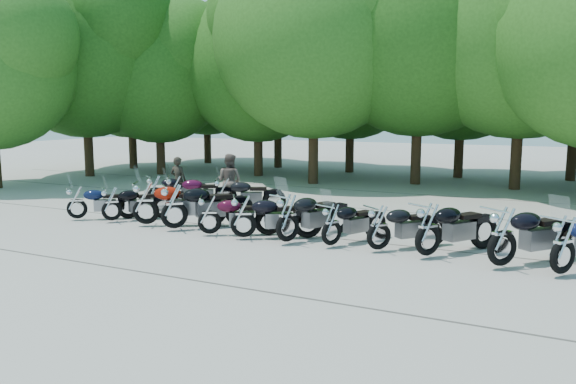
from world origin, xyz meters
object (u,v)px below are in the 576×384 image
at_px(motorcycle_6, 288,216).
at_px(motorcycle_12, 156,189).
at_px(motorcycle_9, 428,227).
at_px(motorcycle_10, 503,234).
at_px(motorcycle_13, 176,191).
at_px(rider_1, 229,181).
at_px(motorcycle_11, 563,243).
at_px(motorcycle_0, 77,201).
at_px(motorcycle_3, 174,205).
at_px(motorcycle_5, 243,215).
at_px(motorcycle_2, 146,201).
at_px(motorcycle_4, 209,213).
at_px(motorcycle_8, 379,226).
at_px(rider_0, 178,180).
at_px(motorcycle_1, 112,203).
at_px(motorcycle_14, 224,193).
at_px(motorcycle_7, 332,223).

xyz_separation_m(motorcycle_6, motorcycle_12, (-6.33, 2.82, -0.09)).
distance_m(motorcycle_9, motorcycle_10, 1.54).
height_order(motorcycle_9, motorcycle_13, motorcycle_9).
bearing_deg(motorcycle_12, rider_1, -121.18).
bearing_deg(motorcycle_11, motorcycle_0, 34.17).
bearing_deg(motorcycle_3, motorcycle_5, -140.51).
distance_m(motorcycle_2, motorcycle_3, 1.07).
xyz_separation_m(motorcycle_3, motorcycle_13, (-1.95, 2.59, -0.08)).
bearing_deg(motorcycle_0, motorcycle_4, -127.73).
xyz_separation_m(motorcycle_11, motorcycle_13, (-11.29, 2.70, -0.05)).
height_order(motorcycle_8, rider_0, rider_0).
xyz_separation_m(motorcycle_1, motorcycle_5, (4.53, -0.22, 0.06)).
bearing_deg(motorcycle_13, rider_1, -82.36).
bearing_deg(rider_0, motorcycle_10, 156.99).
height_order(motorcycle_5, motorcycle_8, motorcycle_5).
distance_m(motorcycle_8, motorcycle_11, 3.77).
bearing_deg(motorcycle_4, motorcycle_6, -118.51).
relative_size(motorcycle_6, rider_0, 1.49).
relative_size(motorcycle_2, motorcycle_3, 1.00).
height_order(motorcycle_5, motorcycle_14, motorcycle_5).
bearing_deg(rider_0, motorcycle_13, 119.16).
bearing_deg(motorcycle_4, motorcycle_14, -3.98).
relative_size(motorcycle_5, motorcycle_7, 1.08).
distance_m(motorcycle_4, motorcycle_5, 1.00).
bearing_deg(motorcycle_12, motorcycle_4, -178.48).
distance_m(motorcycle_0, motorcycle_14, 4.36).
xyz_separation_m(motorcycle_0, rider_0, (0.81, 3.77, 0.25)).
xyz_separation_m(motorcycle_1, motorcycle_4, (3.54, -0.24, 0.01)).
xyz_separation_m(motorcycle_10, rider_1, (-8.86, 3.78, 0.18)).
relative_size(motorcycle_1, motorcycle_2, 0.81).
relative_size(motorcycle_1, motorcycle_11, 0.85).
bearing_deg(motorcycle_9, motorcycle_2, 33.69).
height_order(motorcycle_6, motorcycle_8, motorcycle_6).
relative_size(motorcycle_3, rider_1, 1.40).
bearing_deg(motorcycle_8, rider_1, 10.68).
xyz_separation_m(motorcycle_12, rider_0, (0.27, 0.89, 0.22)).
bearing_deg(motorcycle_13, rider_0, 0.28).
height_order(motorcycle_4, motorcycle_5, motorcycle_5).
bearing_deg(motorcycle_7, motorcycle_0, 27.03).
height_order(motorcycle_9, motorcycle_12, motorcycle_9).
relative_size(motorcycle_6, motorcycle_14, 1.10).
height_order(motorcycle_8, rider_1, rider_1).
xyz_separation_m(motorcycle_4, motorcycle_13, (-3.15, 2.70, 0.04)).
height_order(motorcycle_1, rider_0, rider_0).
distance_m(motorcycle_10, motorcycle_11, 1.11).
relative_size(motorcycle_1, motorcycle_12, 0.97).
bearing_deg(motorcycle_13, motorcycle_10, -137.54).
xyz_separation_m(motorcycle_3, motorcycle_9, (6.71, 0.13, -0.02)).
bearing_deg(motorcycle_7, motorcycle_3, 27.07).
height_order(motorcycle_2, motorcycle_4, motorcycle_2).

